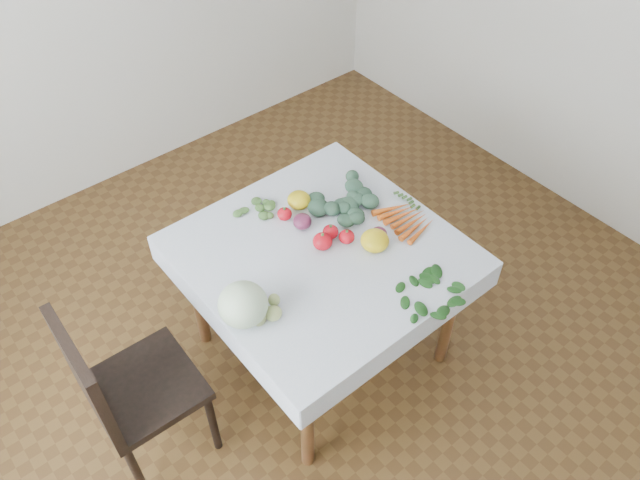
# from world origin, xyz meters

# --- Properties ---
(ground) EXTENTS (4.00, 4.00, 0.00)m
(ground) POSITION_xyz_m (0.00, 0.00, 0.00)
(ground) COLOR brown
(table) EXTENTS (1.00, 1.00, 0.75)m
(table) POSITION_xyz_m (0.00, 0.00, 0.65)
(table) COLOR brown
(table) RESTS_ON ground
(tablecloth) EXTENTS (1.12, 1.12, 0.01)m
(tablecloth) POSITION_xyz_m (0.00, 0.00, 0.75)
(tablecloth) COLOR white
(tablecloth) RESTS_ON table
(chair) EXTENTS (0.44, 0.44, 0.95)m
(chair) POSITION_xyz_m (-0.99, 0.07, 0.55)
(chair) COLOR black
(chair) RESTS_ON ground
(cabbage) EXTENTS (0.20, 0.20, 0.18)m
(cabbage) POSITION_xyz_m (-0.48, -0.10, 0.85)
(cabbage) COLOR beige
(cabbage) RESTS_ON tablecloth
(tomato_a) EXTENTS (0.09, 0.09, 0.06)m
(tomato_a) POSITION_xyz_m (0.08, 0.04, 0.79)
(tomato_a) COLOR red
(tomato_a) RESTS_ON tablecloth
(tomato_b) EXTENTS (0.09, 0.09, 0.06)m
(tomato_b) POSITION_xyz_m (-0.01, 0.26, 0.79)
(tomato_b) COLOR red
(tomato_b) RESTS_ON tablecloth
(tomato_c) EXTENTS (0.08, 0.08, 0.06)m
(tomato_c) POSITION_xyz_m (0.12, -0.03, 0.79)
(tomato_c) COLOR red
(tomato_c) RESTS_ON tablecloth
(tomato_d) EXTENTS (0.09, 0.09, 0.08)m
(tomato_d) POSITION_xyz_m (0.01, 0.01, 0.79)
(tomato_d) COLOR red
(tomato_d) RESTS_ON tablecloth
(heirloom_back) EXTENTS (0.14, 0.14, 0.08)m
(heirloom_back) POSITION_xyz_m (0.10, 0.29, 0.79)
(heirloom_back) COLOR yellow
(heirloom_back) RESTS_ON tablecloth
(heirloom_front) EXTENTS (0.14, 0.14, 0.09)m
(heirloom_front) POSITION_xyz_m (0.19, -0.14, 0.80)
(heirloom_front) COLOR yellow
(heirloom_front) RESTS_ON tablecloth
(onion_a) EXTENTS (0.11, 0.11, 0.07)m
(onion_a) POSITION_xyz_m (0.02, 0.17, 0.79)
(onion_a) COLOR #57193E
(onion_a) RESTS_ON tablecloth
(onion_b) EXTENTS (0.08, 0.08, 0.06)m
(onion_b) POSITION_xyz_m (0.24, -0.11, 0.79)
(onion_b) COLOR #57193E
(onion_b) RESTS_ON tablecloth
(tomatillo_cluster) EXTENTS (0.12, 0.14, 0.05)m
(tomatillo_cluster) POSITION_xyz_m (-0.39, -0.11, 0.78)
(tomatillo_cluster) COLOR #B4C974
(tomatillo_cluster) RESTS_ON tablecloth
(carrot_bunch) EXTENTS (0.20, 0.27, 0.03)m
(carrot_bunch) POSITION_xyz_m (0.42, -0.11, 0.77)
(carrot_bunch) COLOR orange
(carrot_bunch) RESTS_ON tablecloth
(kale_bunch) EXTENTS (0.36, 0.34, 0.05)m
(kale_bunch) POSITION_xyz_m (0.27, 0.13, 0.78)
(kale_bunch) COLOR #365845
(kale_bunch) RESTS_ON tablecloth
(basil_bunch) EXTENTS (0.26, 0.23, 0.01)m
(basil_bunch) POSITION_xyz_m (0.18, -0.48, 0.76)
(basil_bunch) COLOR #174916
(basil_bunch) RESTS_ON tablecloth
(dill_bunch) EXTENTS (0.20, 0.16, 0.02)m
(dill_bunch) POSITION_xyz_m (-0.08, 0.36, 0.77)
(dill_bunch) COLOR #487435
(dill_bunch) RESTS_ON tablecloth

